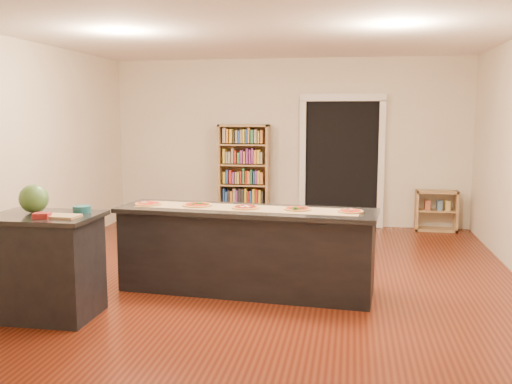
% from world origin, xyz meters
% --- Properties ---
extents(room, '(6.00, 7.00, 2.80)m').
position_xyz_m(room, '(0.00, 0.00, 1.40)').
color(room, beige).
rests_on(room, ground).
extents(doorway, '(1.40, 0.09, 2.21)m').
position_xyz_m(doorway, '(0.90, 3.46, 1.20)').
color(doorway, black).
rests_on(doorway, room).
extents(kitchen_island, '(2.73, 0.74, 0.90)m').
position_xyz_m(kitchen_island, '(-0.02, -0.35, 0.45)').
color(kitchen_island, black).
rests_on(kitchen_island, ground).
extents(side_counter, '(0.98, 0.72, 0.97)m').
position_xyz_m(side_counter, '(-1.70, -1.40, 0.49)').
color(side_counter, black).
rests_on(side_counter, ground).
extents(bookshelf, '(0.86, 0.30, 1.71)m').
position_xyz_m(bookshelf, '(-0.73, 3.30, 0.86)').
color(bookshelf, '#AB8453').
rests_on(bookshelf, ground).
extents(low_shelf, '(0.66, 0.28, 0.66)m').
position_xyz_m(low_shelf, '(2.43, 3.31, 0.33)').
color(low_shelf, '#AB8453').
rests_on(low_shelf, ground).
extents(waste_bin, '(0.21, 0.21, 0.31)m').
position_xyz_m(waste_bin, '(-0.48, 3.22, 0.15)').
color(waste_bin, '#4F70B0').
rests_on(waste_bin, ground).
extents(kraft_paper, '(2.39, 0.63, 0.00)m').
position_xyz_m(kraft_paper, '(-0.02, -0.34, 0.90)').
color(kraft_paper, '#A78056').
rests_on(kraft_paper, kitchen_island).
extents(watermelon, '(0.27, 0.27, 0.27)m').
position_xyz_m(watermelon, '(-1.84, -1.31, 1.10)').
color(watermelon, '#144214').
rests_on(watermelon, side_counter).
extents(cutting_board, '(0.31, 0.22, 0.02)m').
position_xyz_m(cutting_board, '(-1.47, -1.49, 0.98)').
color(cutting_board, tan).
rests_on(cutting_board, side_counter).
extents(package_red, '(0.15, 0.12, 0.05)m').
position_xyz_m(package_red, '(-1.62, -1.57, 0.99)').
color(package_red, maroon).
rests_on(package_red, side_counter).
extents(package_teal, '(0.17, 0.17, 0.06)m').
position_xyz_m(package_teal, '(-1.41, -1.23, 1.00)').
color(package_teal, '#195966').
rests_on(package_teal, side_counter).
extents(pizza_a, '(0.30, 0.30, 0.02)m').
position_xyz_m(pizza_a, '(-1.11, -0.29, 0.91)').
color(pizza_a, tan).
rests_on(pizza_a, kitchen_island).
extents(pizza_b, '(0.30, 0.30, 0.02)m').
position_xyz_m(pizza_b, '(-0.56, -0.28, 0.91)').
color(pizza_b, tan).
rests_on(pizza_b, kitchen_island).
extents(pizza_c, '(0.29, 0.29, 0.02)m').
position_xyz_m(pizza_c, '(-0.02, -0.35, 0.91)').
color(pizza_c, tan).
rests_on(pizza_c, kitchen_island).
extents(pizza_d, '(0.29, 0.29, 0.02)m').
position_xyz_m(pizza_d, '(0.53, -0.35, 0.91)').
color(pizza_d, tan).
rests_on(pizza_d, kitchen_island).
extents(pizza_e, '(0.27, 0.27, 0.02)m').
position_xyz_m(pizza_e, '(1.07, -0.41, 0.91)').
color(pizza_e, tan).
rests_on(pizza_e, kitchen_island).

